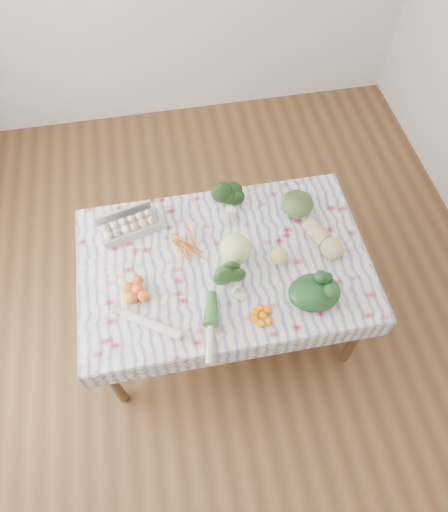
{
  "coord_description": "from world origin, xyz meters",
  "views": [
    {
      "loc": [
        -0.25,
        -1.34,
        2.98
      ],
      "look_at": [
        0.0,
        0.0,
        0.82
      ],
      "focal_mm": 32.0,
      "sensor_mm": 36.0,
      "label": 1
    }
  ],
  "objects_px": {
    "dining_table": "(224,269)",
    "egg_carton": "(129,228)",
    "cabbage": "(235,249)",
    "butternut_squash": "(324,239)",
    "grapefruit": "(279,256)",
    "kabocha_squash": "(297,204)"
  },
  "relations": [
    {
      "from": "grapefruit",
      "to": "cabbage",
      "type": "bearing_deg",
      "value": 164.23
    },
    {
      "from": "egg_carton",
      "to": "dining_table",
      "type": "bearing_deg",
      "value": -44.6
    },
    {
      "from": "dining_table",
      "to": "egg_carton",
      "type": "xyz_separation_m",
      "value": [
        -0.51,
        0.3,
        0.13
      ]
    },
    {
      "from": "dining_table",
      "to": "butternut_squash",
      "type": "relative_size",
      "value": 5.71
    },
    {
      "from": "dining_table",
      "to": "kabocha_squash",
      "type": "distance_m",
      "value": 0.59
    },
    {
      "from": "grapefruit",
      "to": "kabocha_squash",
      "type": "bearing_deg",
      "value": 59.82
    },
    {
      "from": "butternut_squash",
      "to": "grapefruit",
      "type": "bearing_deg",
      "value": 171.55
    },
    {
      "from": "butternut_squash",
      "to": "cabbage",
      "type": "bearing_deg",
      "value": 158.77
    },
    {
      "from": "egg_carton",
      "to": "grapefruit",
      "type": "xyz_separation_m",
      "value": [
        0.82,
        -0.35,
        0.01
      ]
    },
    {
      "from": "kabocha_squash",
      "to": "egg_carton",
      "type": "bearing_deg",
      "value": 178.93
    },
    {
      "from": "dining_table",
      "to": "egg_carton",
      "type": "bearing_deg",
      "value": 149.35
    },
    {
      "from": "butternut_squash",
      "to": "egg_carton",
      "type": "bearing_deg",
      "value": 144.68
    },
    {
      "from": "egg_carton",
      "to": "kabocha_squash",
      "type": "height_order",
      "value": "kabocha_squash"
    },
    {
      "from": "cabbage",
      "to": "grapefruit",
      "type": "distance_m",
      "value": 0.25
    },
    {
      "from": "kabocha_squash",
      "to": "butternut_squash",
      "type": "bearing_deg",
      "value": -72.71
    },
    {
      "from": "egg_carton",
      "to": "cabbage",
      "type": "height_order",
      "value": "cabbage"
    },
    {
      "from": "kabocha_squash",
      "to": "cabbage",
      "type": "height_order",
      "value": "cabbage"
    },
    {
      "from": "dining_table",
      "to": "cabbage",
      "type": "height_order",
      "value": "cabbage"
    },
    {
      "from": "kabocha_squash",
      "to": "butternut_squash",
      "type": "relative_size",
      "value": 0.7
    },
    {
      "from": "kabocha_squash",
      "to": "grapefruit",
      "type": "distance_m",
      "value": 0.39
    },
    {
      "from": "dining_table",
      "to": "egg_carton",
      "type": "distance_m",
      "value": 0.61
    },
    {
      "from": "dining_table",
      "to": "cabbage",
      "type": "distance_m",
      "value": 0.19
    }
  ]
}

